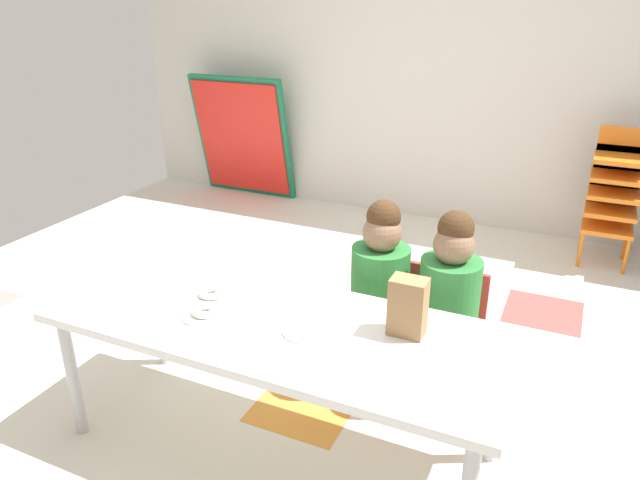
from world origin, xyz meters
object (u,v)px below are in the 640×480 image
object	(u,v)px
kid_chair_orange_stack	(614,190)
paper_bag_brown	(408,307)
seated_child_middle_seat	(450,293)
paper_plate_near_edge	(205,315)
seated_child_near_camera	(381,279)
donut_powdered_on_plate	(205,311)
craft_table	(276,333)
paper_plate_center_table	(306,331)
folded_activity_table	(243,138)
donut_powdered_loose	(211,293)

from	to	relation	value
kid_chair_orange_stack	paper_bag_brown	bearing A→B (deg)	-106.18
seated_child_middle_seat	paper_plate_near_edge	world-z (taller)	seated_child_middle_seat
seated_child_near_camera	donut_powdered_on_plate	bearing A→B (deg)	-127.01
kid_chair_orange_stack	donut_powdered_on_plate	bearing A→B (deg)	-118.82
craft_table	seated_child_near_camera	size ratio (longest dim) A/B	1.93
craft_table	kid_chair_orange_stack	size ratio (longest dim) A/B	1.93
paper_plate_center_table	folded_activity_table	bearing A→B (deg)	125.52
donut_powdered_on_plate	donut_powdered_loose	distance (m)	0.16
donut_powdered_on_plate	folded_activity_table	bearing A→B (deg)	119.05
paper_bag_brown	donut_powdered_loose	bearing A→B (deg)	-176.06
seated_child_middle_seat	paper_plate_near_edge	distance (m)	1.03
seated_child_near_camera	donut_powdered_loose	distance (m)	0.75
kid_chair_orange_stack	craft_table	bearing A→B (deg)	-114.82
paper_plate_center_table	paper_plate_near_edge	bearing A→B (deg)	-171.67
paper_plate_center_table	donut_powdered_loose	distance (m)	0.48
paper_plate_near_edge	paper_plate_center_table	distance (m)	0.41
seated_child_near_camera	paper_plate_near_edge	bearing A→B (deg)	-127.01
seated_child_near_camera	donut_powdered_on_plate	xyz separation A→B (m)	(-0.49, -0.65, 0.06)
craft_table	donut_powdered_loose	distance (m)	0.35
seated_child_near_camera	donut_powdered_on_plate	distance (m)	0.81
craft_table	folded_activity_table	size ratio (longest dim) A/B	1.63
paper_bag_brown	donut_powdered_on_plate	size ratio (longest dim) A/B	2.20
donut_powdered_on_plate	donut_powdered_loose	bearing A→B (deg)	115.73
craft_table	seated_child_middle_seat	world-z (taller)	seated_child_middle_seat
donut_powdered_on_plate	paper_bag_brown	bearing A→B (deg)	15.26
craft_table	kid_chair_orange_stack	distance (m)	2.80
seated_child_middle_seat	donut_powdered_loose	size ratio (longest dim) A/B	8.84
paper_plate_near_edge	donut_powdered_on_plate	distance (m)	0.02
craft_table	donut_powdered_on_plate	bearing A→B (deg)	-163.72
folded_activity_table	paper_plate_center_table	xyz separation A→B (m)	(1.97, -2.76, 0.06)
kid_chair_orange_stack	paper_bag_brown	world-z (taller)	kid_chair_orange_stack
paper_bag_brown	seated_child_middle_seat	bearing A→B (deg)	82.53
craft_table	paper_plate_near_edge	xyz separation A→B (m)	(-0.27, -0.08, 0.06)
paper_bag_brown	donut_powdered_on_plate	xyz separation A→B (m)	(-0.74, -0.20, -0.09)
paper_plate_center_table	seated_child_near_camera	bearing A→B (deg)	81.87
seated_child_near_camera	folded_activity_table	world-z (taller)	folded_activity_table
seated_child_middle_seat	donut_powdered_on_plate	size ratio (longest dim) A/B	9.19
folded_activity_table	paper_plate_center_table	world-z (taller)	folded_activity_table
paper_plate_near_edge	paper_plate_center_table	size ratio (longest dim) A/B	1.00
donut_powdered_on_plate	kid_chair_orange_stack	bearing A→B (deg)	61.18
seated_child_near_camera	craft_table	bearing A→B (deg)	-111.29
paper_bag_brown	paper_plate_center_table	xyz separation A→B (m)	(-0.34, -0.14, -0.11)
craft_table	paper_plate_near_edge	world-z (taller)	paper_plate_near_edge
seated_child_near_camera	paper_plate_center_table	world-z (taller)	seated_child_near_camera
kid_chair_orange_stack	paper_bag_brown	distance (m)	2.53
craft_table	seated_child_near_camera	distance (m)	0.61
folded_activity_table	kid_chair_orange_stack	bearing A→B (deg)	-3.72
paper_bag_brown	paper_plate_center_table	world-z (taller)	paper_bag_brown
seated_child_middle_seat	paper_bag_brown	xyz separation A→B (m)	(-0.06, -0.45, 0.15)
seated_child_middle_seat	paper_bag_brown	bearing A→B (deg)	-97.47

